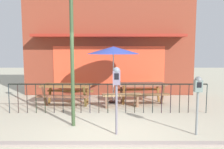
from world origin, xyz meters
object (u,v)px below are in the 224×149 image
(picnic_table_left, at_px, (67,89))
(parking_meter_far, at_px, (198,90))
(patio_umbrella, at_px, (114,51))
(street_lamp, at_px, (72,36))
(picnic_table_right, at_px, (142,87))
(patio_bench, at_px, (122,97))
(parking_meter_near, at_px, (117,83))

(picnic_table_left, xyz_separation_m, parking_meter_far, (3.73, -2.99, 0.49))
(patio_umbrella, height_order, street_lamp, street_lamp)
(street_lamp, bearing_deg, patio_umbrella, 68.28)
(picnic_table_right, relative_size, parking_meter_far, 1.35)
(picnic_table_right, height_order, patio_bench, picnic_table_right)
(parking_meter_near, height_order, street_lamp, street_lamp)
(patio_umbrella, xyz_separation_m, parking_meter_far, (2.00, -3.44, -0.91))
(picnic_table_right, relative_size, parking_meter_near, 1.17)
(street_lamp, bearing_deg, patio_bench, 55.22)
(parking_meter_near, relative_size, parking_meter_far, 1.15)
(picnic_table_left, distance_m, street_lamp, 3.01)
(patio_umbrella, relative_size, street_lamp, 0.59)
(patio_bench, distance_m, parking_meter_far, 3.27)
(parking_meter_near, bearing_deg, parking_meter_far, -0.95)
(picnic_table_right, xyz_separation_m, street_lamp, (-2.18, -2.63, 1.81))
(patio_umbrella, bearing_deg, parking_meter_near, -89.09)
(parking_meter_far, bearing_deg, street_lamp, 167.81)
(picnic_table_left, bearing_deg, parking_meter_far, -38.74)
(picnic_table_left, distance_m, patio_bench, 2.08)
(picnic_table_right, bearing_deg, street_lamp, -129.65)
(picnic_table_left, distance_m, picnic_table_right, 2.82)
(patio_bench, relative_size, parking_meter_far, 1.00)
(patio_bench, xyz_separation_m, parking_meter_near, (-0.25, -2.67, 0.92))
(street_lamp, bearing_deg, picnic_table_right, 50.35)
(picnic_table_right, bearing_deg, parking_meter_near, -107.38)
(picnic_table_left, xyz_separation_m, picnic_table_right, (2.81, 0.31, 0.00))
(patio_bench, bearing_deg, parking_meter_near, -95.41)
(picnic_table_left, relative_size, parking_meter_far, 1.34)
(picnic_table_left, relative_size, patio_bench, 1.33)
(patio_bench, xyz_separation_m, parking_meter_far, (1.69, -2.70, 0.75))
(parking_meter_far, distance_m, street_lamp, 3.43)
(parking_meter_near, bearing_deg, picnic_table_left, 121.12)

